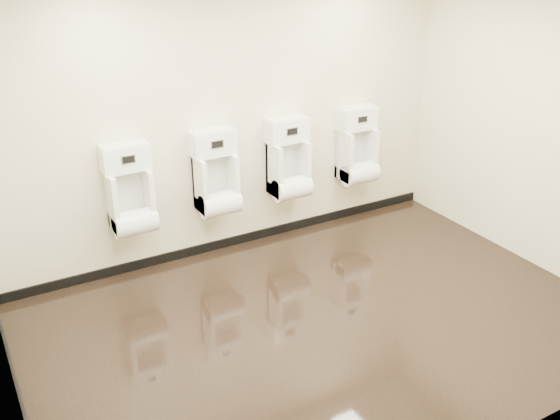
{
  "coord_description": "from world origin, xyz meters",
  "views": [
    {
      "loc": [
        -2.59,
        -3.81,
        3.19
      ],
      "look_at": [
        -0.13,
        0.55,
        0.91
      ],
      "focal_mm": 40.0,
      "sensor_mm": 36.0,
      "label": 1
    }
  ],
  "objects_px": {
    "urinal_0": "(131,196)",
    "urinal_3": "(357,151)",
    "urinal_1": "(216,179)",
    "urinal_2": "(289,165)"
  },
  "relations": [
    {
      "from": "urinal_0",
      "to": "urinal_3",
      "type": "xyz_separation_m",
      "value": [
        2.63,
        0.0,
        0.0
      ]
    },
    {
      "from": "urinal_0",
      "to": "urinal_1",
      "type": "xyz_separation_m",
      "value": [
        0.89,
        0.0,
        0.0
      ]
    },
    {
      "from": "urinal_2",
      "to": "urinal_3",
      "type": "xyz_separation_m",
      "value": [
        0.9,
        0.0,
        0.0
      ]
    },
    {
      "from": "urinal_2",
      "to": "urinal_3",
      "type": "height_order",
      "value": "same"
    },
    {
      "from": "urinal_1",
      "to": "urinal_2",
      "type": "height_order",
      "value": "same"
    },
    {
      "from": "urinal_0",
      "to": "urinal_1",
      "type": "distance_m",
      "value": 0.89
    },
    {
      "from": "urinal_0",
      "to": "urinal_1",
      "type": "bearing_deg",
      "value": 0.0
    },
    {
      "from": "urinal_1",
      "to": "urinal_2",
      "type": "xyz_separation_m",
      "value": [
        0.85,
        0.0,
        0.0
      ]
    },
    {
      "from": "urinal_1",
      "to": "urinal_2",
      "type": "relative_size",
      "value": 1.0
    },
    {
      "from": "urinal_0",
      "to": "urinal_2",
      "type": "distance_m",
      "value": 1.73
    }
  ]
}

